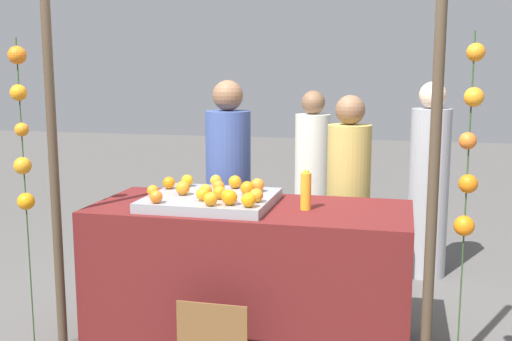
{
  "coord_description": "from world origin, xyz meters",
  "views": [
    {
      "loc": [
        0.91,
        -3.63,
        1.72
      ],
      "look_at": [
        0.0,
        0.15,
        1.09
      ],
      "focal_mm": 43.18,
      "sensor_mm": 36.0,
      "label": 1
    }
  ],
  "objects": [
    {
      "name": "orange_tray",
      "position": [
        -0.25,
        -0.02,
        0.92
      ],
      "size": [
        0.77,
        0.7,
        0.06
      ],
      "primitive_type": "cube",
      "color": "gray",
      "rests_on": "stall_counter"
    },
    {
      "name": "juice_bottle",
      "position": [
        0.35,
        -0.02,
        1.0
      ],
      "size": [
        0.07,
        0.07,
        0.24
      ],
      "color": "orange",
      "rests_on": "stall_counter"
    },
    {
      "name": "vendor_right",
      "position": [
        0.54,
        0.73,
        0.72
      ],
      "size": [
        0.31,
        0.31,
        1.56
      ],
      "color": "tan",
      "rests_on": "ground_plane"
    },
    {
      "name": "orange_10",
      "position": [
        -0.06,
        -0.27,
        1.0
      ],
      "size": [
        0.09,
        0.09,
        0.09
      ],
      "primitive_type": "sphere",
      "color": "orange",
      "rests_on": "orange_tray"
    },
    {
      "name": "orange_11",
      "position": [
        -0.03,
        0.04,
        0.99
      ],
      "size": [
        0.09,
        0.09,
        0.09
      ],
      "primitive_type": "sphere",
      "color": "orange",
      "rests_on": "orange_tray"
    },
    {
      "name": "orange_5",
      "position": [
        -0.16,
        -0.12,
        0.99
      ],
      "size": [
        0.08,
        0.08,
        0.08
      ],
      "primitive_type": "sphere",
      "color": "orange",
      "rests_on": "orange_tray"
    },
    {
      "name": "orange_17",
      "position": [
        -0.42,
        -0.06,
        0.99
      ],
      "size": [
        0.09,
        0.09,
        0.09
      ],
      "primitive_type": "sphere",
      "color": "orange",
      "rests_on": "orange_tray"
    },
    {
      "name": "orange_8",
      "position": [
        -0.16,
        -0.32,
        0.99
      ],
      "size": [
        0.08,
        0.08,
        0.08
      ],
      "primitive_type": "sphere",
      "color": "orange",
      "rests_on": "orange_tray"
    },
    {
      "name": "orange_9",
      "position": [
        -0.49,
        -0.32,
        0.99
      ],
      "size": [
        0.08,
        0.08,
        0.08
      ],
      "primitive_type": "sphere",
      "color": "orange",
      "rests_on": "orange_tray"
    },
    {
      "name": "ground_plane",
      "position": [
        0.0,
        0.0,
        0.0
      ],
      "size": [
        24.0,
        24.0,
        0.0
      ],
      "primitive_type": "plane",
      "color": "#565451"
    },
    {
      "name": "vendor_left",
      "position": [
        -0.34,
        0.69,
        0.77
      ],
      "size": [
        0.33,
        0.33,
        1.66
      ],
      "color": "#384C8C",
      "rests_on": "ground_plane"
    },
    {
      "name": "orange_7",
      "position": [
        -0.59,
        -0.14,
        0.99
      ],
      "size": [
        0.07,
        0.07,
        0.07
      ],
      "primitive_type": "sphere",
      "color": "orange",
      "rests_on": "orange_tray"
    },
    {
      "name": "crowd_person_0",
      "position": [
        0.13,
        1.78,
        0.72
      ],
      "size": [
        0.31,
        0.31,
        1.55
      ],
      "color": "beige",
      "rests_on": "ground_plane"
    },
    {
      "name": "orange_3",
      "position": [
        0.01,
        0.16,
        0.99
      ],
      "size": [
        0.09,
        0.09,
        0.09
      ],
      "primitive_type": "sphere",
      "color": "orange",
      "rests_on": "orange_tray"
    },
    {
      "name": "stall_counter",
      "position": [
        0.0,
        0.0,
        0.45
      ],
      "size": [
        1.97,
        0.85,
        0.89
      ],
      "primitive_type": "cube",
      "color": "#5B1919",
      "rests_on": "ground_plane"
    },
    {
      "name": "orange_0",
      "position": [
        0.07,
        -0.15,
        0.99
      ],
      "size": [
        0.08,
        0.08,
        0.08
      ],
      "primitive_type": "sphere",
      "color": "orange",
      "rests_on": "orange_tray"
    },
    {
      "name": "orange_15",
      "position": [
        -0.23,
        0.08,
        0.99
      ],
      "size": [
        0.08,
        0.08,
        0.08
      ],
      "primitive_type": "sphere",
      "color": "orange",
      "rests_on": "orange_tray"
    },
    {
      "name": "orange_16",
      "position": [
        -0.25,
        -0.19,
        0.99
      ],
      "size": [
        0.08,
        0.08,
        0.08
      ],
      "primitive_type": "sphere",
      "color": "orange",
      "rests_on": "orange_tray"
    },
    {
      "name": "crowd_person_1",
      "position": [
        1.13,
        1.62,
        0.76
      ],
      "size": [
        0.33,
        0.33,
        1.64
      ],
      "color": "#99999E",
      "rests_on": "ground_plane"
    },
    {
      "name": "orange_6",
      "position": [
        -0.31,
        0.28,
        0.99
      ],
      "size": [
        0.08,
        0.08,
        0.08
      ],
      "primitive_type": "sphere",
      "color": "orange",
      "rests_on": "orange_tray"
    },
    {
      "name": "orange_1",
      "position": [
        -0.58,
        0.12,
        0.99
      ],
      "size": [
        0.08,
        0.08,
        0.08
      ],
      "primitive_type": "sphere",
      "color": "orange",
      "rests_on": "orange_tray"
    },
    {
      "name": "canopy_post_left",
      "position": [
        -1.07,
        -0.46,
        1.07
      ],
      "size": [
        0.06,
        0.06,
        2.15
      ],
      "primitive_type": "cylinder",
      "color": "#473828",
      "rests_on": "ground_plane"
    },
    {
      "name": "orange_2",
      "position": [
        0.06,
        -0.3,
        0.99
      ],
      "size": [
        0.09,
        0.09,
        0.09
      ],
      "primitive_type": "sphere",
      "color": "orange",
      "rests_on": "orange_tray"
    },
    {
      "name": "orange_14",
      "position": [
        -0.09,
        -0.2,
        0.99
      ],
      "size": [
        0.08,
        0.08,
        0.08
      ],
      "primitive_type": "sphere",
      "color": "orange",
      "rests_on": "orange_tray"
    },
    {
      "name": "garland_strand_right",
      "position": [
        1.22,
        -0.53,
        1.34
      ],
      "size": [
        0.11,
        0.11,
        1.91
      ],
      "color": "#2D4C23",
      "rests_on": "ground_plane"
    },
    {
      "name": "orange_12",
      "position": [
        -0.26,
        -0.09,
        0.99
      ],
      "size": [
        0.08,
        0.08,
        0.08
      ],
      "primitive_type": "sphere",
      "color": "orange",
      "rests_on": "orange_tray"
    },
    {
      "name": "garland_strand_left",
      "position": [
        -1.22,
        -0.52,
        1.38
      ],
      "size": [
        0.11,
        0.11,
        1.91
      ],
      "color": "#2D4C23",
      "rests_on": "ground_plane"
    },
    {
      "name": "orange_13",
      "position": [
        -0.16,
        0.24,
        0.99
      ],
      "size": [
        0.09,
        0.09,
        0.09
      ],
      "primitive_type": "sphere",
      "color": "orange",
      "rests_on": "orange_tray"
    },
    {
      "name": "orange_4",
      "position": [
        -0.5,
        0.23,
        0.99
      ],
      "size": [
        0.08,
        0.08,
        0.08
      ],
      "primitive_type": "sphere",
      "color": "orange",
      "rests_on": "orange_tray"
    },
    {
      "name": "canopy_post_right",
      "position": [
        1.07,
        -0.46,
        1.07
      ],
      "size": [
        0.06,
        0.06,
        2.15
      ],
      "primitive_type": "cylinder",
      "color": "#473828",
      "rests_on": "ground_plane"
    }
  ]
}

